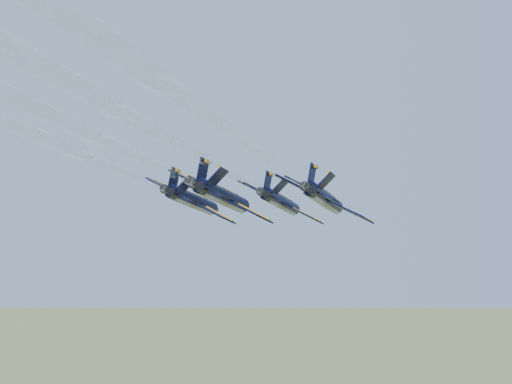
# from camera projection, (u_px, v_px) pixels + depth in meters

# --- Properties ---
(jet_lead) EXTENTS (12.07, 17.91, 6.22)m
(jet_lead) POSITION_uv_depth(u_px,v_px,m) (281.00, 202.00, 109.19)
(jet_lead) COLOR black
(jet_left) EXTENTS (12.07, 17.91, 6.22)m
(jet_left) POSITION_uv_depth(u_px,v_px,m) (194.00, 200.00, 102.45)
(jet_left) COLOR black
(jet_right) EXTENTS (12.07, 17.91, 6.22)m
(jet_right) POSITION_uv_depth(u_px,v_px,m) (325.00, 199.00, 96.26)
(jet_right) COLOR black
(jet_slot) EXTENTS (12.07, 17.91, 6.22)m
(jet_slot) POSITION_uv_depth(u_px,v_px,m) (224.00, 197.00, 89.13)
(jet_slot) COLOR black
(smoke_trail_lead) EXTENTS (18.60, 57.87, 2.30)m
(smoke_trail_lead) POSITION_uv_depth(u_px,v_px,m) (122.00, 186.00, 67.39)
(smoke_trail_lead) COLOR white
(smoke_trail_right) EXTENTS (18.60, 57.87, 2.30)m
(smoke_trail_right) POSITION_uv_depth(u_px,v_px,m) (161.00, 177.00, 54.46)
(smoke_trail_right) COLOR white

